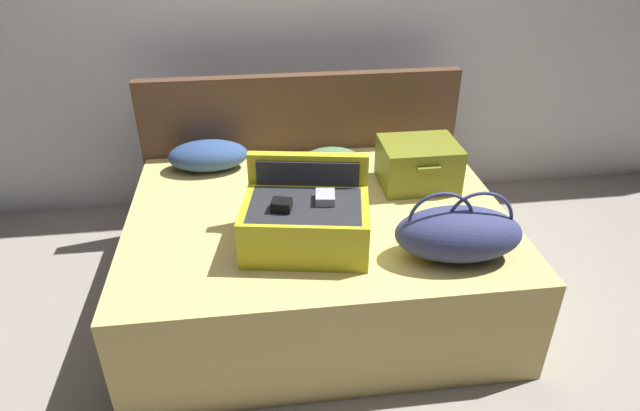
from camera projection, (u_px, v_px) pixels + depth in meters
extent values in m
plane|color=gray|center=(327.00, 345.00, 2.81)|extent=(12.00, 12.00, 0.00)
cube|color=silver|center=(293.00, 17.00, 3.56)|extent=(8.00, 0.10, 2.60)
cube|color=tan|center=(317.00, 255.00, 3.01)|extent=(1.96, 1.50, 0.57)
cube|color=#4C3323|center=(302.00, 154.00, 3.56)|extent=(2.00, 0.08, 1.06)
cube|color=gold|center=(305.00, 227.00, 2.52)|extent=(0.63, 0.48, 0.23)
cube|color=#28282D|center=(305.00, 220.00, 2.50)|extent=(0.56, 0.42, 0.16)
cube|color=black|center=(282.00, 206.00, 2.41)|extent=(0.10, 0.09, 0.05)
cube|color=#99999E|center=(325.00, 198.00, 2.48)|extent=(0.10, 0.12, 0.04)
cube|color=gold|center=(308.00, 190.00, 2.67)|extent=(0.58, 0.15, 0.38)
cube|color=#28282D|center=(308.00, 193.00, 2.64)|extent=(0.48, 0.10, 0.33)
cube|color=olive|center=(418.00, 169.00, 3.08)|extent=(0.42, 0.34, 0.18)
cube|color=#28282D|center=(418.00, 165.00, 3.07)|extent=(0.37, 0.30, 0.13)
cube|color=#99999E|center=(409.00, 155.00, 2.98)|extent=(0.11, 0.11, 0.05)
cube|color=olive|center=(420.00, 149.00, 3.02)|extent=(0.42, 0.34, 0.07)
cube|color=olive|center=(429.00, 170.00, 2.88)|extent=(0.13, 0.02, 0.02)
ellipsoid|color=navy|center=(458.00, 234.00, 2.46)|extent=(0.60, 0.35, 0.25)
torus|color=navy|center=(441.00, 221.00, 2.42)|extent=(0.30, 0.05, 0.30)
torus|color=navy|center=(479.00, 221.00, 2.42)|extent=(0.30, 0.05, 0.30)
ellipsoid|color=#4C724C|center=(332.00, 162.00, 3.20)|extent=(0.37, 0.31, 0.14)
ellipsoid|color=navy|center=(208.00, 156.00, 3.25)|extent=(0.47, 0.27, 0.18)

